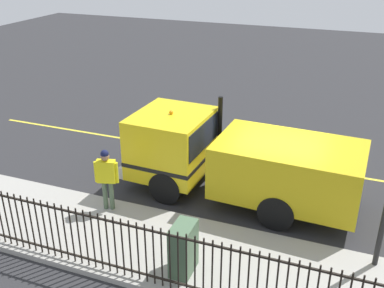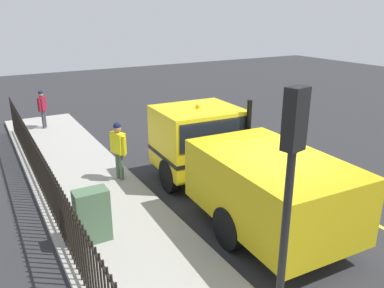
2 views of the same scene
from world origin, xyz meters
TOP-DOWN VIEW (x-y plane):
  - ground_plane at (0.00, 0.00)m, footprint 56.79×56.79m
  - sidewalk_slab at (3.37, 0.00)m, footprint 2.89×25.81m
  - lane_marking at (-2.22, 0.00)m, footprint 0.12×23.23m
  - work_truck at (0.33, -1.36)m, footprint 2.63×6.71m
  - worker_standing at (2.39, -4.08)m, footprint 0.35×0.63m
  - iron_fence at (4.61, 0.00)m, footprint 0.04×21.98m
  - utility_cabinet at (4.01, -1.23)m, footprint 0.73×0.44m
  - traffic_cone at (-1.45, -1.22)m, footprint 0.40×0.40m

SIDE VIEW (x-z plane):
  - ground_plane at x=0.00m, z-range 0.00..0.00m
  - lane_marking at x=-2.22m, z-range 0.00..0.01m
  - sidewalk_slab at x=3.37m, z-range 0.00..0.14m
  - traffic_cone at x=-1.45m, z-range 0.00..0.57m
  - utility_cabinet at x=4.01m, z-range 0.14..1.34m
  - iron_fence at x=4.61m, z-range 0.15..1.62m
  - worker_standing at x=2.39m, z-range 0.34..2.11m
  - work_truck at x=0.33m, z-range -0.02..2.62m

